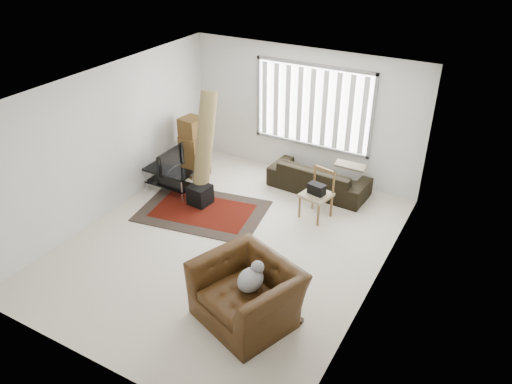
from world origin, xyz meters
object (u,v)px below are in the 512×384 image
(armchair, at_px, (247,290))
(side_chair, at_px, (317,192))
(moving_boxes, at_px, (193,149))
(tv_stand, at_px, (169,176))
(sofa, at_px, (319,174))

(armchair, bearing_deg, side_chair, 114.66)
(moving_boxes, bearing_deg, tv_stand, -89.04)
(tv_stand, xyz_separation_m, armchair, (3.13, -2.31, 0.14))
(moving_boxes, xyz_separation_m, side_chair, (2.94, -0.28, -0.08))
(moving_boxes, distance_m, sofa, 2.68)
(tv_stand, relative_size, moving_boxes, 0.78)
(moving_boxes, bearing_deg, armchair, -45.35)
(side_chair, distance_m, armchair, 2.90)
(tv_stand, height_order, side_chair, side_chair)
(sofa, bearing_deg, side_chair, 113.64)
(tv_stand, height_order, armchair, armchair)
(tv_stand, bearing_deg, sofa, 30.34)
(sofa, bearing_deg, moving_boxes, 17.02)
(tv_stand, bearing_deg, moving_boxes, 90.96)
(moving_boxes, xyz_separation_m, sofa, (2.60, 0.63, -0.21))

